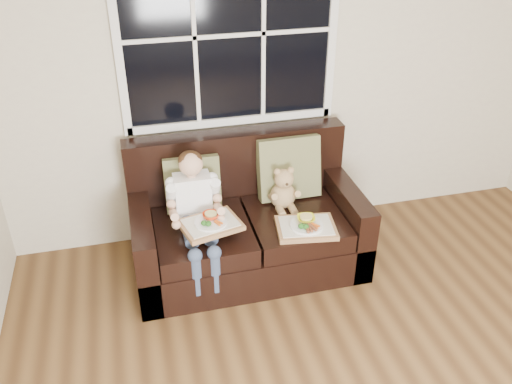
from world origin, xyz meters
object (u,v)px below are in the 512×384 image
object	(u,v)px
teddy_bear	(283,191)
tray_right	(306,226)
tray_left	(211,223)
loveseat	(246,226)
child	(195,204)

from	to	relation	value
teddy_bear	tray_right	xyz separation A→B (m)	(0.07, -0.34, -0.11)
tray_left	tray_right	size ratio (longest dim) A/B	0.99
loveseat	tray_left	xyz separation A→B (m)	(-0.31, -0.28, 0.26)
loveseat	tray_left	bearing A→B (deg)	-138.00
child	tray_right	bearing A→B (deg)	-16.97
teddy_bear	tray_right	world-z (taller)	teddy_bear
loveseat	teddy_bear	bearing A→B (deg)	-1.45
teddy_bear	tray_right	bearing A→B (deg)	-77.91
loveseat	child	size ratio (longest dim) A/B	2.01
teddy_bear	tray_left	distance (m)	0.66
child	tray_left	size ratio (longest dim) A/B	1.86
loveseat	teddy_bear	size ratio (longest dim) A/B	4.91
tray_left	child	bearing A→B (deg)	102.02
child	teddy_bear	xyz separation A→B (m)	(0.68, 0.11, -0.05)
tray_right	loveseat	bearing A→B (deg)	144.52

